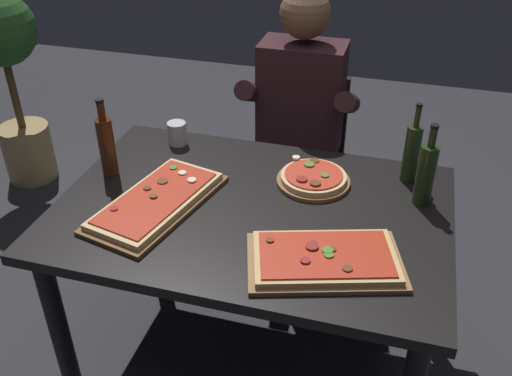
# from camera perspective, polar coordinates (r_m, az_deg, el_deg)

# --- Properties ---
(ground_plane) EXTENTS (6.40, 6.40, 0.00)m
(ground_plane) POSITION_cam_1_polar(r_m,az_deg,el_deg) (2.53, -0.32, -15.81)
(ground_plane) COLOR #2D2D33
(dining_table) EXTENTS (1.40, 0.96, 0.74)m
(dining_table) POSITION_cam_1_polar(r_m,az_deg,el_deg) (2.09, -0.38, -4.07)
(dining_table) COLOR black
(dining_table) RESTS_ON ground_plane
(pizza_rectangular_front) EXTENTS (0.54, 0.41, 0.05)m
(pizza_rectangular_front) POSITION_cam_1_polar(r_m,az_deg,el_deg) (1.78, 6.94, -7.11)
(pizza_rectangular_front) COLOR olive
(pizza_rectangular_front) RESTS_ON dining_table
(pizza_rectangular_left) EXTENTS (0.39, 0.60, 0.05)m
(pizza_rectangular_left) POSITION_cam_1_polar(r_m,az_deg,el_deg) (2.06, -9.97, -1.32)
(pizza_rectangular_left) COLOR brown
(pizza_rectangular_left) RESTS_ON dining_table
(pizza_round_far) EXTENTS (0.28, 0.28, 0.05)m
(pizza_round_far) POSITION_cam_1_polar(r_m,az_deg,el_deg) (2.16, 5.79, 0.95)
(pizza_round_far) COLOR brown
(pizza_round_far) RESTS_ON dining_table
(wine_bottle_dark) EXTENTS (0.06, 0.06, 0.32)m
(wine_bottle_dark) POSITION_cam_1_polar(r_m,az_deg,el_deg) (2.23, -14.81, 4.20)
(wine_bottle_dark) COLOR #47230F
(wine_bottle_dark) RESTS_ON dining_table
(oil_bottle_amber) EXTENTS (0.06, 0.06, 0.31)m
(oil_bottle_amber) POSITION_cam_1_polar(r_m,az_deg,el_deg) (2.08, 16.75, 1.46)
(oil_bottle_amber) COLOR #233819
(oil_bottle_amber) RESTS_ON dining_table
(vinegar_bottle_green) EXTENTS (0.06, 0.06, 0.32)m
(vinegar_bottle_green) POSITION_cam_1_polar(r_m,az_deg,el_deg) (2.20, 15.41, 3.51)
(vinegar_bottle_green) COLOR #233819
(vinegar_bottle_green) RESTS_ON dining_table
(tumbler_near_camera) EXTENTS (0.08, 0.08, 0.10)m
(tumbler_near_camera) POSITION_cam_1_polar(r_m,az_deg,el_deg) (2.44, -7.95, 5.48)
(tumbler_near_camera) COLOR silver
(tumbler_near_camera) RESTS_ON dining_table
(diner_chair) EXTENTS (0.44, 0.44, 0.87)m
(diner_chair) POSITION_cam_1_polar(r_m,az_deg,el_deg) (2.87, 4.59, 3.32)
(diner_chair) COLOR black
(diner_chair) RESTS_ON ground_plane
(seated_diner) EXTENTS (0.53, 0.41, 1.33)m
(seated_diner) POSITION_cam_1_polar(r_m,az_deg,el_deg) (2.65, 4.29, 6.91)
(seated_diner) COLOR #23232D
(seated_diner) RESTS_ON ground_plane
(potted_plant_corner) EXTENTS (0.41, 0.41, 1.15)m
(potted_plant_corner) POSITION_cam_1_polar(r_m,az_deg,el_deg) (3.59, -23.70, 10.83)
(potted_plant_corner) COLOR tan
(potted_plant_corner) RESTS_ON ground_plane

